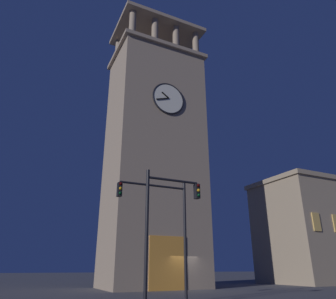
{
  "coord_description": "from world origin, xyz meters",
  "views": [
    {
      "loc": [
        12.49,
        23.07,
        1.63
      ],
      "look_at": [
        -0.02,
        -3.22,
        12.71
      ],
      "focal_mm": 33.27,
      "sensor_mm": 36.0,
      "label": 1
    }
  ],
  "objects_px": {
    "adjacent_wing_building": "(323,231)",
    "traffic_signal_mid": "(164,214)",
    "clocktower": "(155,155)",
    "traffic_signal_near": "(165,217)"
  },
  "relations": [
    {
      "from": "adjacent_wing_building",
      "to": "traffic_signal_mid",
      "type": "xyz_separation_m",
      "value": [
        26.59,
        12.79,
        -1.66
      ]
    },
    {
      "from": "adjacent_wing_building",
      "to": "clocktower",
      "type": "bearing_deg",
      "value": -0.26
    },
    {
      "from": "traffic_signal_near",
      "to": "adjacent_wing_building",
      "type": "bearing_deg",
      "value": -157.35
    },
    {
      "from": "clocktower",
      "to": "traffic_signal_mid",
      "type": "xyz_separation_m",
      "value": [
        4.89,
        12.89,
        -7.95
      ]
    },
    {
      "from": "clocktower",
      "to": "traffic_signal_near",
      "type": "distance_m",
      "value": 13.79
    },
    {
      "from": "clocktower",
      "to": "adjacent_wing_building",
      "type": "relative_size",
      "value": 1.95
    },
    {
      "from": "traffic_signal_near",
      "to": "traffic_signal_mid",
      "type": "relative_size",
      "value": 1.04
    },
    {
      "from": "clocktower",
      "to": "traffic_signal_near",
      "type": "xyz_separation_m",
      "value": [
        3.87,
        10.77,
        -7.71
      ]
    },
    {
      "from": "clocktower",
      "to": "traffic_signal_mid",
      "type": "height_order",
      "value": "clocktower"
    },
    {
      "from": "clocktower",
      "to": "traffic_signal_mid",
      "type": "relative_size",
      "value": 4.91
    }
  ]
}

